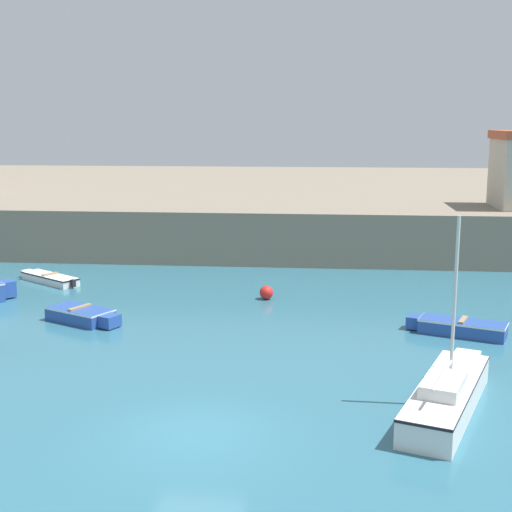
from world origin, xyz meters
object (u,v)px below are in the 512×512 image
dinghy_blue_0 (83,315)px  mooring_buoy (266,293)px  dinghy_blue_3 (459,327)px  dinghy_white_7 (49,278)px  sailboat_white_2 (447,394)px

dinghy_blue_0 → mooring_buoy: dinghy_blue_0 is taller
dinghy_blue_3 → dinghy_white_7: 20.58m
dinghy_blue_0 → dinghy_white_7: 8.07m
dinghy_blue_0 → dinghy_white_7: size_ratio=0.90×
sailboat_white_2 → dinghy_blue_3: (1.72, 7.53, -0.19)m
dinghy_blue_3 → dinghy_white_7: dinghy_blue_3 is taller
dinghy_blue_0 → dinghy_blue_3: (15.13, -0.34, 0.00)m
sailboat_white_2 → dinghy_blue_3: size_ratio=1.74×
sailboat_white_2 → mooring_buoy: sailboat_white_2 is taller
mooring_buoy → dinghy_blue_0: bearing=-148.1°
dinghy_blue_3 → mooring_buoy: size_ratio=6.08×
dinghy_blue_0 → dinghy_white_7: bearing=120.8°
sailboat_white_2 → dinghy_white_7: (-17.54, 14.80, -0.27)m
dinghy_white_7 → dinghy_blue_3: bearing=-20.7°
dinghy_blue_0 → dinghy_blue_3: size_ratio=0.90×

